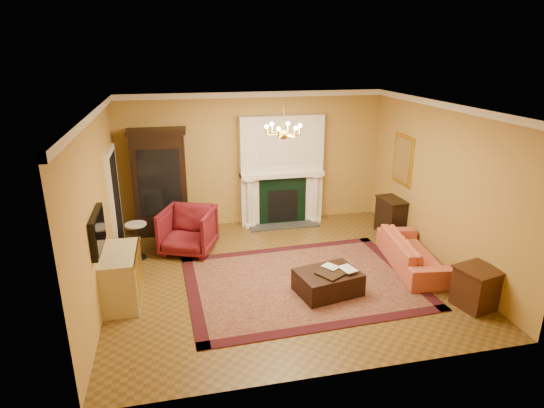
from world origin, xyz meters
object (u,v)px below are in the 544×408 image
object	(u,v)px
china_cabinet	(161,185)
console_table	(391,217)
coral_sofa	(413,248)
end_table	(476,289)
pedestal_table	(137,239)
wingback_armchair	(188,228)
commode	(122,277)
leather_ottoman	(328,282)

from	to	relation	value
china_cabinet	console_table	bearing A→B (deg)	-10.28
coral_sofa	console_table	xyz separation A→B (m)	(0.34, 1.59, -0.00)
coral_sofa	console_table	world-z (taller)	coral_sofa
china_cabinet	end_table	xyz separation A→B (m)	(4.81, -4.21, -0.79)
china_cabinet	pedestal_table	xyz separation A→B (m)	(-0.48, -1.25, -0.68)
wingback_armchair	commode	world-z (taller)	wingback_armchair
china_cabinet	commode	world-z (taller)	china_cabinet
wingback_armchair	leather_ottoman	distance (m)	3.09
china_cabinet	console_table	size ratio (longest dim) A/B	2.86
end_table	leather_ottoman	bearing A→B (deg)	157.10
commode	leather_ottoman	distance (m)	3.36
end_table	commode	bearing A→B (deg)	165.56
china_cabinet	leather_ottoman	size ratio (longest dim) A/B	2.20
end_table	leather_ottoman	world-z (taller)	end_table
wingback_armchair	console_table	distance (m)	4.38
commode	pedestal_table	bearing A→B (deg)	84.81
commode	leather_ottoman	xyz separation A→B (m)	(3.31, -0.50, -0.22)
wingback_armchair	china_cabinet	bearing A→B (deg)	135.32
end_table	console_table	distance (m)	3.07
commode	end_table	bearing A→B (deg)	-14.06
coral_sofa	console_table	size ratio (longest dim) A/B	2.58
console_table	leather_ottoman	xyz separation A→B (m)	(-2.20, -2.16, -0.18)
wingback_armchair	console_table	size ratio (longest dim) A/B	1.29
wingback_armchair	pedestal_table	xyz separation A→B (m)	(-0.98, -0.11, -0.08)
wingback_armchair	console_table	bearing A→B (deg)	21.93
china_cabinet	commode	bearing A→B (deg)	-99.89
end_table	wingback_armchair	bearing A→B (deg)	144.64
wingback_armchair	commode	size ratio (longest dim) A/B	0.87
coral_sofa	end_table	distance (m)	1.50
china_cabinet	console_table	distance (m)	5.06
commode	coral_sofa	bearing A→B (deg)	1.16
china_cabinet	leather_ottoman	world-z (taller)	china_cabinet
china_cabinet	coral_sofa	size ratio (longest dim) A/B	1.11
china_cabinet	coral_sofa	world-z (taller)	china_cabinet
commode	wingback_armchair	bearing A→B (deg)	56.28
commode	console_table	world-z (taller)	commode
china_cabinet	commode	size ratio (longest dim) A/B	1.93
china_cabinet	leather_ottoman	xyz separation A→B (m)	(2.68, -3.30, -0.90)
coral_sofa	console_table	bearing A→B (deg)	-4.02
pedestal_table	leather_ottoman	distance (m)	3.77
china_cabinet	coral_sofa	distance (m)	5.34
coral_sofa	end_table	xyz separation A→B (m)	(0.28, -1.47, -0.07)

